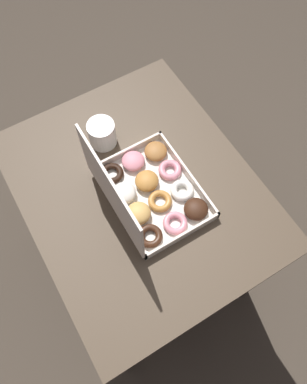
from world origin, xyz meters
name	(u,v)px	position (x,y,z in m)	size (l,w,h in m)	color
ground_plane	(144,254)	(0.00, 0.00, 0.00)	(8.00, 8.00, 0.00)	#42382D
dining_table	(140,205)	(0.00, 0.00, 0.64)	(0.92, 0.75, 0.77)	#4C3D2D
donut_box	(146,191)	(-0.04, -0.01, 0.82)	(0.36, 0.28, 0.28)	silver
coffee_mug	(102,133)	(0.23, 0.01, 0.82)	(0.09, 0.09, 0.10)	white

